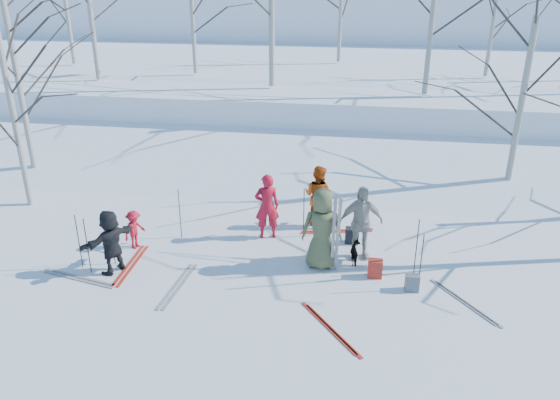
% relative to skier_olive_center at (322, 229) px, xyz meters
% --- Properties ---
extents(ground, '(120.00, 120.00, 0.00)m').
position_rel_skier_olive_center_xyz_m(ground, '(-1.08, -0.78, -0.96)').
color(ground, white).
rests_on(ground, ground).
extents(snow_ramp, '(70.00, 9.49, 4.12)m').
position_rel_skier_olive_center_xyz_m(snow_ramp, '(-1.08, 6.22, -0.81)').
color(snow_ramp, white).
rests_on(snow_ramp, ground).
extents(snow_plateau, '(70.00, 18.00, 2.20)m').
position_rel_skier_olive_center_xyz_m(snow_plateau, '(-1.08, 16.22, 0.04)').
color(snow_plateau, white).
rests_on(snow_plateau, ground).
extents(far_hill, '(90.00, 30.00, 6.00)m').
position_rel_skier_olive_center_xyz_m(far_hill, '(-1.08, 37.22, 1.04)').
color(far_hill, white).
rests_on(far_hill, ground).
extents(skier_olive_center, '(0.97, 0.66, 1.93)m').
position_rel_skier_olive_center_xyz_m(skier_olive_center, '(0.00, 0.00, 0.00)').
color(skier_olive_center, '#495130').
rests_on(skier_olive_center, ground).
extents(skier_red_north, '(0.71, 0.56, 1.72)m').
position_rel_skier_olive_center_xyz_m(skier_red_north, '(-1.50, 1.29, -0.11)').
color(skier_red_north, '#B21023').
rests_on(skier_red_north, ground).
extents(skier_redor_behind, '(1.00, 0.92, 1.67)m').
position_rel_skier_olive_center_xyz_m(skier_redor_behind, '(-0.29, 2.22, -0.13)').
color(skier_redor_behind, '#BB460E').
rests_on(skier_redor_behind, ground).
extents(skier_red_seated, '(0.58, 0.73, 0.99)m').
position_rel_skier_olive_center_xyz_m(skier_red_seated, '(-4.62, 0.22, -0.47)').
color(skier_red_seated, '#B21023').
rests_on(skier_red_seated, ground).
extents(skier_cream_east, '(1.15, 0.72, 1.83)m').
position_rel_skier_olive_center_xyz_m(skier_cream_east, '(0.85, 0.58, -0.05)').
color(skier_cream_east, beige).
rests_on(skier_cream_east, ground).
extents(skier_grey_west, '(1.06, 1.45, 1.52)m').
position_rel_skier_olive_center_xyz_m(skier_grey_west, '(-4.66, -0.95, -0.21)').
color(skier_grey_west, black).
rests_on(skier_grey_west, ground).
extents(dog, '(0.37, 0.62, 0.49)m').
position_rel_skier_olive_center_xyz_m(dog, '(0.80, 0.29, -0.72)').
color(dog, black).
rests_on(dog, ground).
extents(upright_ski_left, '(0.10, 0.17, 1.90)m').
position_rel_skier_olive_center_xyz_m(upright_ski_left, '(0.27, -0.21, -0.01)').
color(upright_ski_left, silver).
rests_on(upright_ski_left, ground).
extents(upright_ski_right, '(0.14, 0.23, 1.89)m').
position_rel_skier_olive_center_xyz_m(upright_ski_right, '(0.37, -0.21, -0.01)').
color(upright_ski_right, silver).
rests_on(upright_ski_right, ground).
extents(ski_pair_a, '(2.00, 2.09, 0.02)m').
position_rel_skier_olive_center_xyz_m(ski_pair_a, '(3.08, -1.04, -0.95)').
color(ski_pair_a, silver).
rests_on(ski_pair_a, ground).
extents(ski_pair_b, '(2.03, 2.09, 0.02)m').
position_rel_skier_olive_center_xyz_m(ski_pair_b, '(0.38, -2.37, -0.95)').
color(ski_pair_b, '#AF2719').
rests_on(ski_pair_b, ground).
extents(ski_pair_c, '(0.49, 1.93, 0.02)m').
position_rel_skier_olive_center_xyz_m(ski_pair_c, '(-3.02, -1.35, -0.95)').
color(ski_pair_c, silver).
rests_on(ski_pair_c, ground).
extents(ski_pair_d, '(1.01, 1.99, 0.02)m').
position_rel_skier_olive_center_xyz_m(ski_pair_d, '(-5.32, -1.39, -0.95)').
color(ski_pair_d, silver).
rests_on(ski_pair_d, ground).
extents(ski_pair_e, '(1.03, 1.99, 0.02)m').
position_rel_skier_olive_center_xyz_m(ski_pair_e, '(0.27, 1.85, -0.95)').
color(ski_pair_e, '#AF2719').
rests_on(ski_pair_e, ground).
extents(ski_pair_f, '(0.30, 1.91, 0.02)m').
position_rel_skier_olive_center_xyz_m(ski_pair_f, '(-4.40, -0.66, -0.95)').
color(ski_pair_f, '#AF2719').
rests_on(ski_pair_f, ground).
extents(ski_pole_a, '(0.02, 0.02, 1.34)m').
position_rel_skier_olive_center_xyz_m(ski_pole_a, '(2.16, -0.67, -0.29)').
color(ski_pole_a, black).
rests_on(ski_pole_a, ground).
extents(ski_pole_b, '(0.02, 0.02, 1.34)m').
position_rel_skier_olive_center_xyz_m(ski_pole_b, '(-0.26, 1.56, -0.29)').
color(ski_pole_b, black).
rests_on(ski_pole_b, ground).
extents(ski_pole_c, '(0.02, 0.02, 1.34)m').
position_rel_skier_olive_center_xyz_m(ski_pole_c, '(-5.47, -0.90, -0.29)').
color(ski_pole_c, black).
rests_on(ski_pole_c, ground).
extents(ski_pole_d, '(0.02, 0.02, 1.34)m').
position_rel_skier_olive_center_xyz_m(ski_pole_d, '(-4.80, -0.63, -0.29)').
color(ski_pole_d, black).
rests_on(ski_pole_d, ground).
extents(ski_pole_e, '(0.02, 0.02, 1.34)m').
position_rel_skier_olive_center_xyz_m(ski_pole_e, '(-0.58, 1.42, -0.29)').
color(ski_pole_e, black).
rests_on(ski_pole_e, ground).
extents(ski_pole_f, '(0.02, 0.02, 1.34)m').
position_rel_skier_olive_center_xyz_m(ski_pole_f, '(2.12, 0.03, -0.29)').
color(ski_pole_f, black).
rests_on(ski_pole_f, ground).
extents(ski_pole_g, '(0.02, 0.02, 1.34)m').
position_rel_skier_olive_center_xyz_m(ski_pole_g, '(-0.24, 2.00, -0.29)').
color(ski_pole_g, black).
rests_on(ski_pole_g, ground).
extents(ski_pole_h, '(0.02, 0.02, 1.34)m').
position_rel_skier_olive_center_xyz_m(ski_pole_h, '(-5.19, -1.06, -0.29)').
color(ski_pole_h, black).
rests_on(ski_pole_h, ground).
extents(ski_pole_i, '(0.02, 0.02, 1.34)m').
position_rel_skier_olive_center_xyz_m(ski_pole_i, '(-3.68, 0.91, -0.29)').
color(ski_pole_i, black).
rests_on(ski_pole_i, ground).
extents(backpack_red, '(0.32, 0.22, 0.42)m').
position_rel_skier_olive_center_xyz_m(backpack_red, '(1.23, -0.28, -0.75)').
color(backpack_red, red).
rests_on(backpack_red, ground).
extents(backpack_grey, '(0.30, 0.20, 0.38)m').
position_rel_skier_olive_center_xyz_m(backpack_grey, '(2.02, -0.73, -0.77)').
color(backpack_grey, slate).
rests_on(backpack_grey, ground).
extents(backpack_dark, '(0.34, 0.24, 0.40)m').
position_rel_skier_olive_center_xyz_m(backpack_dark, '(0.67, 1.29, -0.76)').
color(backpack_dark, black).
rests_on(backpack_dark, ground).
extents(birch_plateau_b, '(3.88, 3.88, 4.69)m').
position_rel_skier_olive_center_xyz_m(birch_plateau_b, '(-6.45, 11.72, 3.58)').
color(birch_plateau_b, silver).
rests_on(birch_plateau_b, snow_plateau).
extents(birch_plateau_d, '(4.59, 4.59, 5.70)m').
position_rel_skier_olive_center_xyz_m(birch_plateau_d, '(2.90, 9.03, 4.08)').
color(birch_plateau_d, silver).
rests_on(birch_plateau_d, snow_plateau).
extents(birch_plateau_e, '(4.05, 4.05, 4.92)m').
position_rel_skier_olive_center_xyz_m(birch_plateau_e, '(-12.82, 13.21, 3.70)').
color(birch_plateau_e, silver).
rests_on(birch_plateau_e, snow_plateau).
extents(birch_plateau_f, '(3.35, 3.35, 3.93)m').
position_rel_skier_olive_center_xyz_m(birch_plateau_f, '(5.71, 12.91, 3.20)').
color(birch_plateau_f, silver).
rests_on(birch_plateau_f, snow_plateau).
extents(birch_plateau_g, '(4.10, 4.10, 5.00)m').
position_rel_skier_olive_center_xyz_m(birch_plateau_g, '(-0.56, 15.69, 3.74)').
color(birch_plateau_g, silver).
rests_on(birch_plateau_g, snow_plateau).
extents(birch_edge_a, '(4.05, 4.05, 4.93)m').
position_rel_skier_olive_center_xyz_m(birch_edge_a, '(-8.73, 2.26, 1.50)').
color(birch_edge_a, silver).
rests_on(birch_edge_a, ground).
extents(birch_edge_d, '(4.48, 4.48, 5.55)m').
position_rel_skier_olive_center_xyz_m(birch_edge_d, '(-9.88, 4.43, 1.81)').
color(birch_edge_d, silver).
rests_on(birch_edge_d, ground).
extents(birch_edge_e, '(4.26, 4.26, 5.23)m').
position_rel_skier_olive_center_xyz_m(birch_edge_e, '(5.20, 5.11, 1.65)').
color(birch_edge_e, silver).
rests_on(birch_edge_e, ground).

